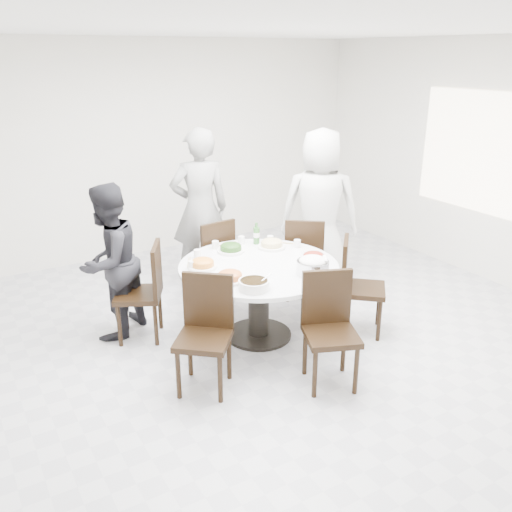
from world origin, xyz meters
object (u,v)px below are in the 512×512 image
chair_ne (304,257)px  chair_sw (203,337)px  dining_table (259,301)px  diner_middle (200,209)px  beverage_bottle (256,233)px  diner_left (109,262)px  diner_right (320,209)px  chair_n (209,260)px  chair_s (331,333)px  chair_nw (138,292)px  soup_bowl (254,285)px  chair_se (363,287)px  rice_bowl (313,268)px

chair_ne → chair_sw: same height
dining_table → diner_middle: 1.55m
diner_middle → beverage_bottle: 0.95m
diner_left → diner_right: bearing=142.2°
chair_sw → chair_n: bearing=102.4°
chair_s → beverage_bottle: (0.19, 1.52, 0.39)m
chair_nw → diner_right: 2.31m
beverage_bottle → chair_nw: bearing=178.0°
chair_sw → soup_bowl: size_ratio=3.63×
chair_ne → chair_se: same height
soup_bowl → diner_right: bearing=37.3°
chair_ne → diner_right: size_ratio=0.51×
chair_ne → diner_middle: diner_middle is taller
chair_n → beverage_bottle: 0.70m
chair_n → rice_bowl: (0.33, -1.45, 0.34)m
rice_bowl → beverage_bottle: (-0.01, 0.96, 0.05)m
chair_sw → chair_se: bearing=43.2°
dining_table → chair_sw: (-0.83, -0.53, 0.10)m
chair_sw → rice_bowl: size_ratio=3.26×
dining_table → chair_nw: 1.15m
chair_sw → chair_ne: bearing=71.5°
chair_sw → chair_s: size_ratio=1.00×
soup_bowl → beverage_bottle: (0.61, 0.98, 0.07)m
chair_se → chair_sw: bearing=135.1°
chair_se → beverage_bottle: beverage_bottle is taller
chair_ne → chair_n: bearing=10.7°
dining_table → chair_ne: bearing=30.8°
chair_s → chair_se: 1.01m
rice_bowl → soup_bowl: 0.62m
soup_bowl → beverage_bottle: beverage_bottle is taller
chair_ne → diner_right: bearing=-113.0°
rice_bowl → chair_s: bearing=-110.4°
diner_right → chair_nw: bearing=40.1°
rice_bowl → dining_table: bearing=123.9°
chair_se → diner_right: bearing=25.6°
chair_sw → diner_middle: (0.91, 1.98, 0.45)m
chair_nw → beverage_bottle: bearing=115.8°
dining_table → rice_bowl: bearing=-56.1°
chair_n → chair_s: 2.01m
diner_left → rice_bowl: size_ratio=5.18×
chair_s → chair_ne: bearing=84.2°
chair_nw → beverage_bottle: size_ratio=4.19×
diner_left → soup_bowl: size_ratio=5.75×
rice_bowl → beverage_bottle: size_ratio=1.28×
chair_se → beverage_bottle: (-0.64, 0.95, 0.39)m
diner_right → beverage_bottle: bearing=48.6°
diner_middle → rice_bowl: bearing=108.2°
rice_bowl → diner_left: bearing=140.9°
diner_right → diner_middle: (-1.19, 0.70, 0.00)m
diner_middle → rice_bowl: (0.22, -1.89, -0.11)m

